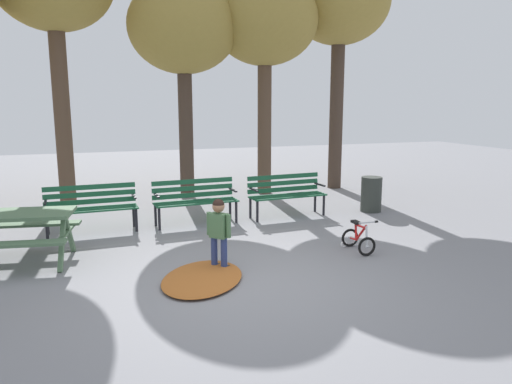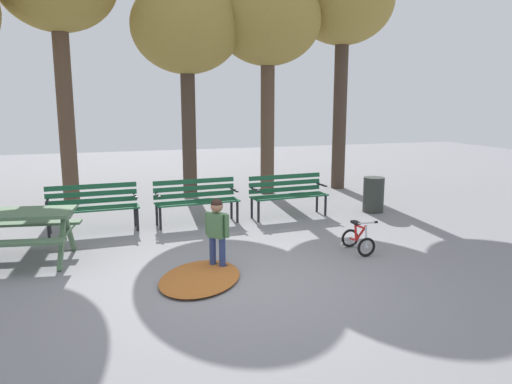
{
  "view_description": "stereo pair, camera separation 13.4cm",
  "coord_description": "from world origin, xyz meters",
  "px_view_note": "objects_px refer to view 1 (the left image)",
  "views": [
    {
      "loc": [
        -1.83,
        -5.77,
        2.33
      ],
      "look_at": [
        0.78,
        1.72,
        0.85
      ],
      "focal_mm": 34.03,
      "sensor_mm": 36.0,
      "label": 1
    },
    {
      "loc": [
        -1.71,
        -5.81,
        2.33
      ],
      "look_at": [
        0.78,
        1.72,
        0.85
      ],
      "focal_mm": 34.03,
      "sensor_mm": 36.0,
      "label": 2
    }
  ],
  "objects_px": {
    "park_bench_right": "(286,192)",
    "child_standing": "(219,229)",
    "picnic_table": "(7,225)",
    "park_bench_far_left": "(91,204)",
    "kids_bicycle": "(358,239)",
    "trash_bin": "(371,194)",
    "park_bench_left": "(195,198)"
  },
  "relations": [
    {
      "from": "park_bench_far_left",
      "to": "park_bench_right",
      "type": "xyz_separation_m",
      "value": [
        3.8,
        0.0,
        0.0
      ]
    },
    {
      "from": "picnic_table",
      "to": "park_bench_left",
      "type": "height_order",
      "value": "park_bench_left"
    },
    {
      "from": "child_standing",
      "to": "kids_bicycle",
      "type": "distance_m",
      "value": 2.33
    },
    {
      "from": "child_standing",
      "to": "park_bench_far_left",
      "type": "bearing_deg",
      "value": 121.54
    },
    {
      "from": "park_bench_right",
      "to": "kids_bicycle",
      "type": "height_order",
      "value": "park_bench_right"
    },
    {
      "from": "child_standing",
      "to": "park_bench_left",
      "type": "bearing_deg",
      "value": 84.8
    },
    {
      "from": "picnic_table",
      "to": "park_bench_far_left",
      "type": "distance_m",
      "value": 1.88
    },
    {
      "from": "park_bench_right",
      "to": "trash_bin",
      "type": "xyz_separation_m",
      "value": [
        1.89,
        -0.2,
        -0.14
      ]
    },
    {
      "from": "park_bench_left",
      "to": "park_bench_right",
      "type": "xyz_separation_m",
      "value": [
        1.9,
        -0.0,
        0.0
      ]
    },
    {
      "from": "park_bench_left",
      "to": "trash_bin",
      "type": "xyz_separation_m",
      "value": [
        3.79,
        -0.21,
        -0.14
      ]
    },
    {
      "from": "park_bench_right",
      "to": "kids_bicycle",
      "type": "bearing_deg",
      "value": -86.78
    },
    {
      "from": "park_bench_right",
      "to": "park_bench_far_left",
      "type": "bearing_deg",
      "value": -179.97
    },
    {
      "from": "park_bench_far_left",
      "to": "park_bench_left",
      "type": "xyz_separation_m",
      "value": [
        1.9,
        0.0,
        0.0
      ]
    },
    {
      "from": "picnic_table",
      "to": "park_bench_right",
      "type": "xyz_separation_m",
      "value": [
        4.95,
        1.48,
        -0.08
      ]
    },
    {
      "from": "picnic_table",
      "to": "park_bench_far_left",
      "type": "xyz_separation_m",
      "value": [
        1.16,
        1.47,
        -0.08
      ]
    },
    {
      "from": "child_standing",
      "to": "kids_bicycle",
      "type": "bearing_deg",
      "value": 2.49
    },
    {
      "from": "park_bench_far_left",
      "to": "park_bench_left",
      "type": "relative_size",
      "value": 1.0
    },
    {
      "from": "child_standing",
      "to": "park_bench_right",
      "type": "bearing_deg",
      "value": 51.49
    },
    {
      "from": "picnic_table",
      "to": "kids_bicycle",
      "type": "distance_m",
      "value": 5.24
    },
    {
      "from": "park_bench_right",
      "to": "child_standing",
      "type": "xyz_separation_m",
      "value": [
        -2.14,
        -2.7,
        0.08
      ]
    },
    {
      "from": "picnic_table",
      "to": "kids_bicycle",
      "type": "relative_size",
      "value": 3.53
    },
    {
      "from": "picnic_table",
      "to": "park_bench_left",
      "type": "xyz_separation_m",
      "value": [
        3.05,
        1.48,
        -0.08
      ]
    },
    {
      "from": "picnic_table",
      "to": "park_bench_far_left",
      "type": "bearing_deg",
      "value": 51.89
    },
    {
      "from": "park_bench_far_left",
      "to": "child_standing",
      "type": "bearing_deg",
      "value": -58.46
    },
    {
      "from": "child_standing",
      "to": "kids_bicycle",
      "type": "relative_size",
      "value": 1.8
    },
    {
      "from": "picnic_table",
      "to": "park_bench_right",
      "type": "height_order",
      "value": "park_bench_right"
    },
    {
      "from": "picnic_table",
      "to": "trash_bin",
      "type": "distance_m",
      "value": 6.97
    },
    {
      "from": "picnic_table",
      "to": "park_bench_right",
      "type": "relative_size",
      "value": 1.23
    },
    {
      "from": "trash_bin",
      "to": "child_standing",
      "type": "bearing_deg",
      "value": -148.33
    },
    {
      "from": "park_bench_left",
      "to": "trash_bin",
      "type": "bearing_deg",
      "value": -3.09
    },
    {
      "from": "park_bench_far_left",
      "to": "trash_bin",
      "type": "height_order",
      "value": "park_bench_far_left"
    },
    {
      "from": "park_bench_right",
      "to": "park_bench_left",
      "type": "bearing_deg",
      "value": 179.94
    }
  ]
}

